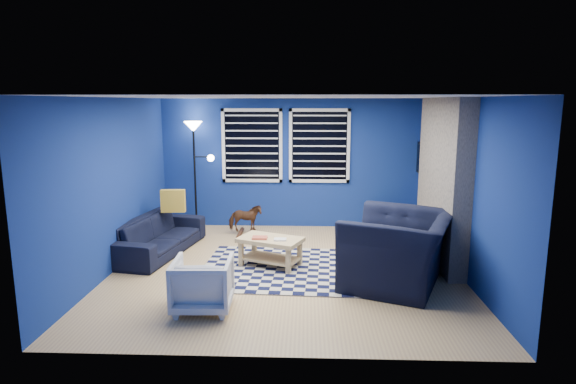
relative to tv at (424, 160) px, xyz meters
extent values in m
plane|color=#DAB36F|center=(-2.45, -2.00, -1.40)|extent=(5.00, 5.00, 0.00)
plane|color=white|center=(-2.45, -2.00, 1.10)|extent=(5.00, 5.00, 0.00)
plane|color=navy|center=(-2.45, 0.50, -0.15)|extent=(5.00, 0.00, 5.00)
plane|color=navy|center=(-4.95, -2.00, -0.15)|extent=(0.00, 5.00, 5.00)
plane|color=navy|center=(0.05, -2.00, -0.15)|extent=(0.00, 5.00, 5.00)
cube|color=gray|center=(-0.08, -1.50, -0.15)|extent=(0.26, 2.00, 2.50)
cube|color=black|center=(-0.22, -1.50, -1.05)|extent=(0.04, 0.70, 0.60)
cube|color=gray|center=(-0.35, -1.50, -1.36)|extent=(0.50, 1.20, 0.08)
cube|color=black|center=(-3.20, 0.48, 0.20)|extent=(1.05, 0.02, 1.30)
cube|color=white|center=(-3.20, 0.47, 0.88)|extent=(1.17, 0.05, 0.06)
cube|color=white|center=(-3.20, 0.47, -0.48)|extent=(1.17, 0.05, 0.06)
cube|color=black|center=(-1.90, 0.48, 0.20)|extent=(1.05, 0.02, 1.30)
cube|color=white|center=(-1.90, 0.47, 0.88)|extent=(1.17, 0.05, 0.06)
cube|color=white|center=(-1.90, 0.47, -0.48)|extent=(1.17, 0.05, 0.06)
cube|color=black|center=(0.00, 0.00, 0.00)|extent=(0.06, 1.00, 0.58)
cube|color=black|center=(-0.03, 0.00, 0.00)|extent=(0.01, 0.92, 0.50)
cube|color=black|center=(-2.42, -2.00, -1.39)|extent=(2.60, 2.12, 0.02)
imported|color=black|center=(-4.55, -1.31, -1.10)|extent=(2.15, 1.16, 0.59)
imported|color=black|center=(-0.91, -2.53, -0.92)|extent=(1.87, 1.77, 0.97)
imported|color=gray|center=(-3.36, -3.44, -1.08)|extent=(0.70, 0.72, 0.63)
imported|color=#4E2719|center=(-3.27, -0.20, -1.08)|extent=(0.37, 0.64, 0.51)
cube|color=tan|center=(-2.67, -1.88, -0.99)|extent=(1.05, 0.84, 0.06)
cube|color=tan|center=(-2.67, -1.88, -1.28)|extent=(0.95, 0.74, 0.03)
cube|color=#B74934|center=(-2.83, -1.93, -0.94)|extent=(0.26, 0.23, 0.03)
cube|color=silver|center=(-2.52, -2.00, -0.95)|extent=(0.22, 0.19, 0.03)
cube|color=tan|center=(-3.06, -2.08, -1.21)|extent=(0.08, 0.08, 0.37)
cube|color=tan|center=(-2.28, -2.08, -1.21)|extent=(0.08, 0.08, 0.37)
cube|color=tan|center=(-3.06, -1.67, -1.21)|extent=(0.08, 0.08, 0.37)
cube|color=tan|center=(-2.28, -1.67, -1.21)|extent=(0.08, 0.08, 0.37)
cube|color=tan|center=(-0.60, 0.13, -1.18)|extent=(0.60, 0.48, 0.44)
cube|color=black|center=(-0.60, 0.13, -1.18)|extent=(0.53, 0.43, 0.35)
cube|color=#A4E31A|center=(-0.60, 0.13, -0.91)|extent=(0.40, 0.34, 0.09)
cylinder|color=black|center=(-4.28, 0.25, -1.38)|extent=(0.26, 0.26, 0.03)
cylinder|color=black|center=(-4.28, 0.25, -0.42)|extent=(0.04, 0.04, 1.93)
cone|color=white|center=(-4.28, 0.25, 0.58)|extent=(0.35, 0.35, 0.20)
sphere|color=white|center=(-3.95, 0.19, -0.01)|extent=(0.13, 0.13, 0.13)
cube|color=gold|center=(-4.40, -0.89, -0.61)|extent=(0.41, 0.15, 0.38)
camera|label=1|loc=(-2.14, -8.78, 1.04)|focal=30.00mm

